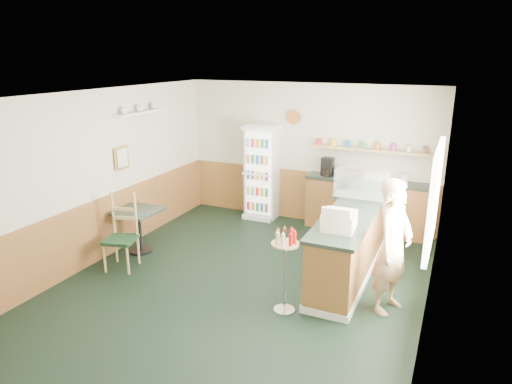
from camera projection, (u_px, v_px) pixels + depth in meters
The scene contains 13 objects.
ground at pixel (241, 283), 6.65m from camera, with size 6.00×6.00×0.00m, color black.
room_envelope at pixel (248, 169), 6.94m from camera, with size 5.04×6.02×2.72m.
service_counter at pixel (352, 243), 6.93m from camera, with size 0.68×3.01×1.01m.
back_counter at pixel (365, 203), 8.47m from camera, with size 2.24×0.42×1.69m.
drinks_fridge at pixel (262, 172), 9.11m from camera, with size 0.63×0.53×1.90m.
display_case at pixel (362, 185), 7.15m from camera, with size 0.83×0.43×0.47m.
cash_register at pixel (339, 221), 5.93m from camera, with size 0.41×0.43×0.24m, color beige.
shopkeeper at pixel (393, 247), 5.74m from camera, with size 0.59×0.42×1.77m, color tan.
condiment_stand at pixel (285, 259), 5.74m from camera, with size 0.36×0.36×1.11m.
newspaper_rack at pixel (327, 238), 6.97m from camera, with size 0.10×0.48×0.56m.
cafe_table at pixel (139, 223), 7.58m from camera, with size 0.70×0.70×0.74m.
cafe_chair at pixel (124, 229), 7.05m from camera, with size 0.53×0.53×1.19m.
dog_doorstop at pixel (311, 257), 7.23m from camera, with size 0.21×0.27×0.25m.
Camera 1 is at (2.65, -5.37, 3.20)m, focal length 32.00 mm.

